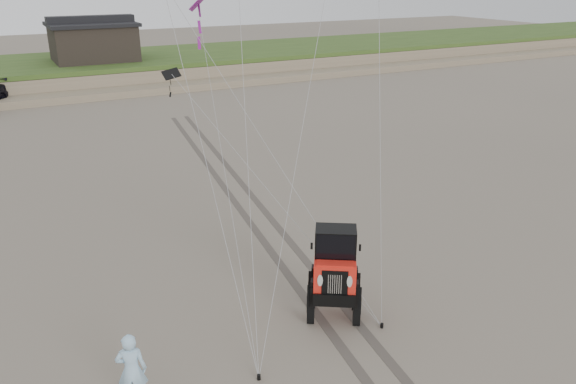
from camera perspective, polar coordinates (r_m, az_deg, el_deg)
name	(u,v)px	position (r m, az deg, el deg)	size (l,w,h in m)	color
ground	(316,342)	(13.66, 2.88, -14.98)	(160.00, 160.00, 0.00)	#6B6054
dune_ridge	(69,73)	(47.78, -21.33, 11.19)	(160.00, 14.25, 1.73)	#7A6B54
cabin	(93,40)	(47.27, -19.18, 14.34)	(6.40, 5.40, 3.35)	black
jeep	(334,284)	(14.02, 4.73, -9.31)	(2.21, 5.12, 1.91)	red
man	(132,370)	(11.96, -15.60, -17.02)	(0.60, 0.39, 1.64)	#92BFE1
stake_main	(259,377)	(12.60, -2.98, -18.27)	(0.08, 0.08, 0.12)	black
stake_aux	(382,326)	(14.26, 9.51, -13.24)	(0.08, 0.08, 0.12)	black
tire_tracks	(251,209)	(20.68, -3.75, -1.70)	(5.22, 29.74, 0.01)	#4C443D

